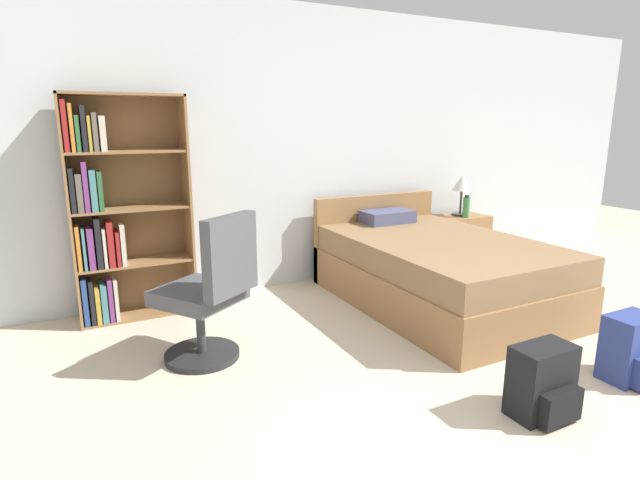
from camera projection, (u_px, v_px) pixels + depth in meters
ground_plane at (622, 466)px, 2.31m from camera, size 14.00×14.00×0.00m
wall_back at (312, 149)px, 4.80m from camera, size 9.00×0.06×2.60m
bookshelf at (114, 215)px, 3.88m from camera, size 0.90×0.30×1.77m
bed at (434, 269)px, 4.36m from camera, size 1.38×2.09×0.84m
office_chair at (210, 295)px, 3.23m from camera, size 0.69×0.72×1.00m
nightstand at (460, 240)px, 5.54m from camera, size 0.55×0.42×0.56m
table_lamp at (462, 185)px, 5.41m from camera, size 0.22×0.22×0.44m
water_bottle at (466, 207)px, 5.35m from camera, size 0.07×0.07×0.24m
backpack_blue at (631, 350)px, 3.05m from camera, size 0.32×0.28×0.41m
backpack_black at (543, 383)px, 2.68m from camera, size 0.34×0.26×0.40m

